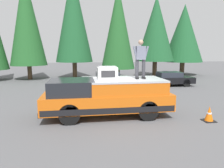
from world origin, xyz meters
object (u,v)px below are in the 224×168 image
parked_car_black (168,79)px  traffic_cone (209,114)px  person_on_truck_bed (141,58)px  parked_car_grey (107,79)px  pickup_truck (107,97)px  compressor_unit (107,73)px

parked_car_black → traffic_cone: (-8.59, 2.05, -0.29)m
person_on_truck_bed → parked_car_grey: 8.49m
pickup_truck → compressor_unit: size_ratio=6.60×
traffic_cone → compressor_unit: bearing=71.6°
pickup_truck → compressor_unit: bearing=-158.4°
pickup_truck → person_on_truck_bed: (-0.07, -1.46, 1.68)m
pickup_truck → traffic_cone: pickup_truck is taller
pickup_truck → person_on_truck_bed: size_ratio=3.28×
parked_car_grey → traffic_cone: bearing=-162.4°
pickup_truck → traffic_cone: bearing=-108.6°
pickup_truck → compressor_unit: compressor_unit is taller
person_on_truck_bed → parked_car_black: 8.87m
person_on_truck_bed → traffic_cone: size_ratio=2.73×
parked_car_black → parked_car_grey: (0.94, 5.07, 0.00)m
pickup_truck → person_on_truck_bed: bearing=-92.7°
pickup_truck → parked_car_black: bearing=-40.1°
pickup_truck → parked_car_black: (7.23, -6.09, -0.29)m
pickup_truck → person_on_truck_bed: person_on_truck_bed is taller
parked_car_black → traffic_cone: size_ratio=6.61×
parked_car_grey → person_on_truck_bed: bearing=-177.0°
compressor_unit → parked_car_black: compressor_unit is taller
compressor_unit → traffic_cone: bearing=-108.4°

